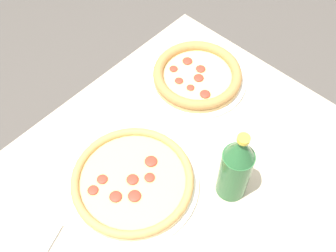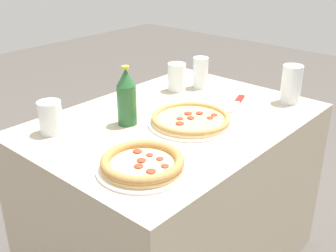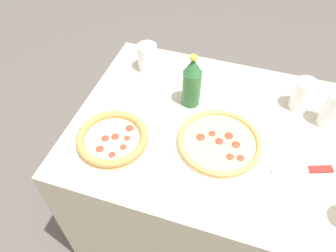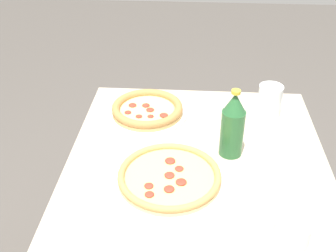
{
  "view_description": "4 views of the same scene",
  "coord_description": "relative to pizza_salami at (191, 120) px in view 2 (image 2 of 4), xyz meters",
  "views": [
    {
      "loc": [
        -0.28,
        -0.3,
        1.61
      ],
      "look_at": [
        0.16,
        0.11,
        0.74
      ],
      "focal_mm": 45.0,
      "sensor_mm": 36.0,
      "label": 1
    },
    {
      "loc": [
        1.11,
        0.95,
        1.33
      ],
      "look_at": [
        0.15,
        0.1,
        0.75
      ],
      "focal_mm": 45.0,
      "sensor_mm": 36.0,
      "label": 2
    },
    {
      "loc": [
        -0.05,
        0.79,
        1.6
      ],
      "look_at": [
        0.18,
        0.11,
        0.78
      ],
      "focal_mm": 35.0,
      "sensor_mm": 36.0,
      "label": 3
    },
    {
      "loc": [
        -0.9,
        0.02,
        1.49
      ],
      "look_at": [
        0.17,
        0.09,
        0.78
      ],
      "focal_mm": 45.0,
      "sensor_mm": 36.0,
      "label": 4
    }
  ],
  "objects": [
    {
      "name": "glass_iced_tea",
      "position": [
        -0.35,
        -0.23,
        0.05
      ],
      "size": [
        0.07,
        0.07,
        0.14
      ],
      "color": "white",
      "rests_on": "table"
    },
    {
      "name": "table",
      "position": [
        0.0,
        -0.08,
        -0.37
      ],
      "size": [
        1.09,
        0.78,
        0.7
      ],
      "color": "#B7A88E",
      "rests_on": "ground_plane"
    },
    {
      "name": "pizza_salami",
      "position": [
        0.0,
        0.0,
        0.0
      ],
      "size": [
        0.32,
        0.32,
        0.04
      ],
      "color": "white",
      "rests_on": "table"
    },
    {
      "name": "beer_bottle",
      "position": [
        0.15,
        -0.18,
        0.09
      ],
      "size": [
        0.07,
        0.07,
        0.22
      ],
      "color": "#286033",
      "rests_on": "table"
    },
    {
      "name": "glass_lemonade",
      "position": [
        0.38,
        -0.32,
        0.04
      ],
      "size": [
        0.08,
        0.08,
        0.12
      ],
      "color": "white",
      "rests_on": "table"
    },
    {
      "name": "glass_cola",
      "position": [
        -0.45,
        0.17,
        0.05
      ],
      "size": [
        0.08,
        0.08,
        0.16
      ],
      "color": "white",
      "rests_on": "table"
    },
    {
      "name": "pizza_margherita",
      "position": [
        0.36,
        0.1,
        0.0
      ],
      "size": [
        0.28,
        0.28,
        0.04
      ],
      "color": "white",
      "rests_on": "table"
    },
    {
      "name": "glass_red_wine",
      "position": [
        -0.25,
        -0.28,
        0.04
      ],
      "size": [
        0.08,
        0.08,
        0.12
      ],
      "color": "white",
      "rests_on": "table"
    },
    {
      "name": "knife",
      "position": [
        -0.29,
        0.01,
        -0.01
      ],
      "size": [
        0.2,
        0.09,
        0.01
      ],
      "color": "maroon",
      "rests_on": "table"
    }
  ]
}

